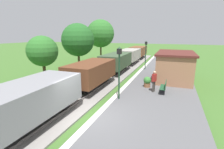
% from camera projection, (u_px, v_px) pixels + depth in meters
% --- Properties ---
extents(ground_plane, '(160.00, 160.00, 0.00)m').
position_uv_depth(ground_plane, '(89.00, 119.00, 9.52)').
color(ground_plane, '#3D6628').
extents(platform_slab, '(6.00, 60.00, 0.25)m').
position_uv_depth(platform_slab, '(145.00, 128.00, 8.40)').
color(platform_slab, '#565659').
rests_on(platform_slab, ground).
extents(platform_edge_stripe, '(0.36, 60.00, 0.01)m').
position_uv_depth(platform_edge_stripe, '(95.00, 116.00, 9.32)').
color(platform_edge_stripe, silver).
rests_on(platform_edge_stripe, platform_slab).
extents(track_ballast, '(3.80, 60.00, 0.12)m').
position_uv_depth(track_ballast, '(55.00, 112.00, 10.32)').
color(track_ballast, gray).
rests_on(track_ballast, ground).
extents(rail_near, '(0.07, 60.00, 0.14)m').
position_uv_depth(rail_near, '(64.00, 112.00, 10.05)').
color(rail_near, slate).
rests_on(rail_near, track_ballast).
extents(rail_far, '(0.07, 60.00, 0.14)m').
position_uv_depth(rail_far, '(45.00, 108.00, 10.54)').
color(rail_far, slate).
rests_on(rail_far, track_ballast).
extents(freight_train, '(2.50, 32.60, 2.12)m').
position_uv_depth(freight_train, '(116.00, 62.00, 20.55)').
color(freight_train, gray).
rests_on(freight_train, rail_near).
extents(station_hut, '(3.50, 5.80, 2.78)m').
position_uv_depth(station_hut, '(175.00, 66.00, 16.67)').
color(station_hut, '#9E6B4C').
rests_on(station_hut, platform_slab).
extents(bench_near_hut, '(0.42, 1.50, 0.91)m').
position_uv_depth(bench_near_hut, '(164.00, 87.00, 13.04)').
color(bench_near_hut, '#1E4C2D').
rests_on(bench_near_hut, platform_slab).
extents(person_waiting, '(0.36, 0.44, 1.71)m').
position_uv_depth(person_waiting, '(154.00, 80.00, 13.14)').
color(person_waiting, '#38332D').
rests_on(person_waiting, platform_slab).
extents(potted_planter, '(0.64, 0.64, 0.92)m').
position_uv_depth(potted_planter, '(147.00, 82.00, 14.45)').
color(potted_planter, brown).
rests_on(potted_planter, platform_slab).
extents(lamp_post_near, '(0.28, 0.28, 3.70)m').
position_uv_depth(lamp_post_near, '(119.00, 63.00, 11.30)').
color(lamp_post_near, '#193823').
rests_on(lamp_post_near, platform_slab).
extents(lamp_post_far, '(0.28, 0.28, 3.70)m').
position_uv_depth(lamp_post_far, '(146.00, 50.00, 21.30)').
color(lamp_post_far, '#193823').
rests_on(lamp_post_far, platform_slab).
extents(tree_trackside_mid, '(2.81, 2.81, 4.64)m').
position_uv_depth(tree_trackside_mid, '(43.00, 51.00, 15.25)').
color(tree_trackside_mid, '#4C3823').
rests_on(tree_trackside_mid, ground).
extents(tree_trackside_far, '(4.04, 4.04, 6.07)m').
position_uv_depth(tree_trackside_far, '(78.00, 40.00, 20.57)').
color(tree_trackside_far, '#4C3823').
rests_on(tree_trackside_far, ground).
extents(tree_field_left, '(4.69, 4.69, 7.19)m').
position_uv_depth(tree_field_left, '(101.00, 34.00, 28.52)').
color(tree_field_left, '#4C3823').
rests_on(tree_field_left, ground).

